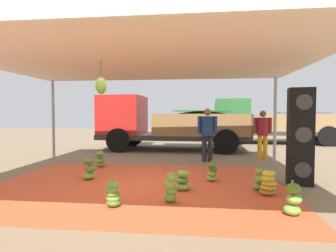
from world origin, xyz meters
The scene contains 17 objects.
ground_plane centered at (0.00, 3.00, 0.00)m, with size 40.00×40.00×0.00m, color #7F6B51.
tarp_orange centered at (0.00, 0.00, 0.01)m, with size 6.41×4.88×0.01m, color #D1512D.
tent_canopy centered at (0.00, -0.09, 2.76)m, with size 8.00×7.00×2.84m.
banana_bunch_0 centered at (2.70, -0.47, 0.24)m, with size 0.42×0.44×0.54m.
banana_bunch_1 centered at (-0.11, -1.46, 0.22)m, with size 0.34×0.34×0.50m.
banana_bunch_2 centered at (2.60, -0.13, 0.22)m, with size 0.31×0.32×0.50m.
banana_bunch_3 centered at (-1.28, 0.38, 0.25)m, with size 0.38×0.37×0.57m.
banana_bunch_4 centered at (1.01, -0.29, 0.20)m, with size 0.40×0.40×0.47m.
banana_bunch_5 centered at (1.66, 0.54, 0.22)m, with size 0.31×0.29×0.50m.
banana_bunch_6 centered at (-1.58, 1.93, 0.24)m, with size 0.36×0.35×0.54m.
banana_bunch_7 centered at (2.82, -1.53, 0.24)m, with size 0.36×0.36×0.55m.
banana_bunch_8 centered at (0.85, -1.11, 0.27)m, with size 0.31×0.32×0.58m.
cargo_truck_main centered at (-0.06, 6.25, 1.19)m, with size 6.53×2.66×2.40m.
cargo_truck_far centered at (5.18, 9.65, 1.18)m, with size 6.67×2.91×2.40m.
worker_0 centered at (1.63, 3.32, 1.04)m, with size 0.65×0.40×1.78m.
worker_1 centered at (3.59, 4.07, 1.00)m, with size 0.63×0.38×1.72m.
speaker_stack centered at (3.61, 0.47, 1.09)m, with size 0.58×0.47×2.18m.
Camera 1 is at (1.35, -6.00, 1.60)m, focal length 29.60 mm.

